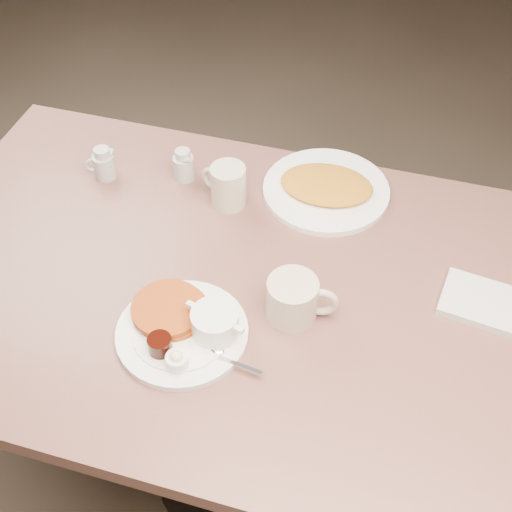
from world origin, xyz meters
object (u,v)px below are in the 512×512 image
(coffee_mug_far, at_px, (227,186))
(creamer_right, at_px, (184,165))
(creamer_left, at_px, (104,164))
(hash_plate, at_px, (326,188))
(coffee_mug_near, at_px, (294,299))
(diner_table, at_px, (253,336))
(main_plate, at_px, (186,326))

(coffee_mug_far, relative_size, creamer_right, 1.53)
(creamer_left, xyz_separation_m, hash_plate, (0.52, 0.09, -0.02))
(coffee_mug_far, height_order, creamer_right, coffee_mug_far)
(coffee_mug_far, relative_size, creamer_left, 1.53)
(coffee_mug_near, xyz_separation_m, coffee_mug_far, (-0.22, 0.27, 0.00))
(creamer_right, bearing_deg, hash_plate, 6.93)
(diner_table, distance_m, creamer_left, 0.54)
(creamer_right, height_order, hash_plate, creamer_right)
(hash_plate, bearing_deg, creamer_right, -173.07)
(main_plate, relative_size, coffee_mug_far, 2.71)
(diner_table, relative_size, creamer_left, 18.75)
(diner_table, xyz_separation_m, coffee_mug_far, (-0.13, 0.23, 0.22))
(coffee_mug_near, distance_m, hash_plate, 0.37)
(main_plate, relative_size, coffee_mug_near, 2.24)
(diner_table, relative_size, hash_plate, 4.92)
(coffee_mug_far, bearing_deg, coffee_mug_near, -50.77)
(creamer_right, bearing_deg, coffee_mug_near, -43.17)
(diner_table, xyz_separation_m, coffee_mug_near, (0.10, -0.05, 0.22))
(coffee_mug_near, bearing_deg, main_plate, -150.65)
(main_plate, distance_m, coffee_mug_far, 0.38)
(main_plate, bearing_deg, coffee_mug_near, 29.35)
(main_plate, relative_size, creamer_left, 4.13)
(diner_table, bearing_deg, creamer_left, 151.75)
(diner_table, bearing_deg, hash_plate, 75.86)
(coffee_mug_far, bearing_deg, creamer_left, 178.82)
(coffee_mug_far, bearing_deg, main_plate, -84.12)
(diner_table, height_order, coffee_mug_far, coffee_mug_far)
(diner_table, bearing_deg, main_plate, -120.48)
(main_plate, xyz_separation_m, coffee_mug_far, (-0.04, 0.38, 0.03))
(diner_table, height_order, creamer_right, creamer_right)
(coffee_mug_far, height_order, creamer_left, coffee_mug_far)
(hash_plate, bearing_deg, coffee_mug_far, -155.63)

